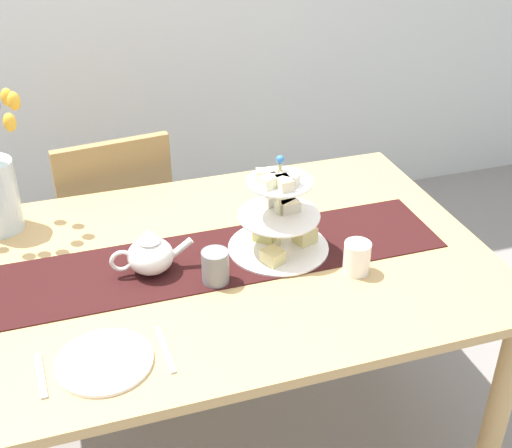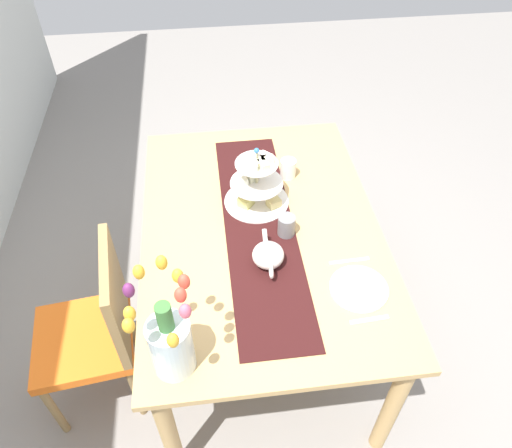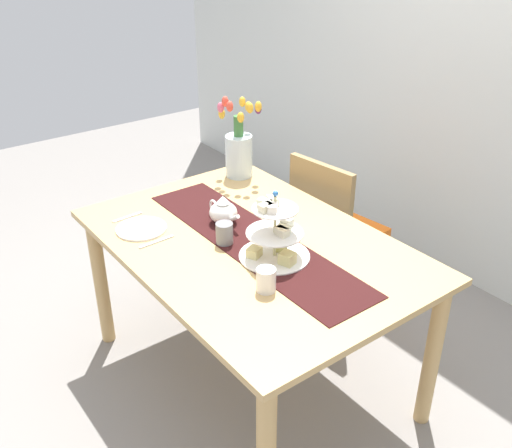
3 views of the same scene
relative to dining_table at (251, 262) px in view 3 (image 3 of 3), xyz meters
name	(u,v)px [view 3 (image 3 of 3)]	position (x,y,z in m)	size (l,w,h in m)	color
ground_plane	(252,375)	(0.00, 0.00, -0.67)	(8.00, 8.00, 0.00)	gray
room_wall_rear	(489,69)	(0.00, 1.62, 0.63)	(6.00, 0.08, 2.60)	silver
dining_table	(251,262)	(0.00, 0.00, 0.00)	(1.54, 1.05, 0.78)	tan
chair_left	(332,225)	(-0.25, 0.75, -0.17)	(0.47, 0.47, 0.91)	olive
table_runner	(253,240)	(0.00, 0.01, 0.11)	(1.31, 0.31, 0.00)	black
tiered_cake_stand	(275,236)	(0.17, 0.00, 0.21)	(0.30, 0.30, 0.30)	beige
teapot	(223,212)	(-0.22, 0.00, 0.16)	(0.24, 0.13, 0.14)	white
tulip_vase	(239,149)	(-0.62, 0.38, 0.26)	(0.26, 0.20, 0.45)	silver
dinner_plate_left	(141,229)	(-0.39, -0.34, 0.11)	(0.23, 0.23, 0.01)	white
fork_left	(127,217)	(-0.53, -0.34, 0.11)	(0.02, 0.15, 0.01)	silver
knife_left	(157,242)	(-0.24, -0.34, 0.11)	(0.01, 0.17, 0.01)	silver
mug_grey	(224,233)	(-0.06, -0.10, 0.16)	(0.08, 0.08, 0.10)	slate
mug_white_text	(266,280)	(0.33, -0.18, 0.15)	(0.08, 0.08, 0.10)	white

